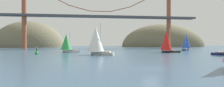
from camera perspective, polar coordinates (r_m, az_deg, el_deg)
The scene contains 9 objects.
ground_plane at distance 28.67m, azimuth 11.67°, elevation -7.39°, with size 360.00×360.00×0.00m, color #385670.
headland_right at distance 176.12m, azimuth 15.22°, elevation -0.90°, with size 75.41×44.00×40.50m, color #6B664C.
headland_left at distance 168.04m, azimuth -23.74°, elevation -0.98°, with size 55.79×44.00×41.94m, color #6B664C.
suspension_bridge at distance 123.36m, azimuth -3.56°, elevation 8.51°, with size 129.14×6.00×44.45m.
sailboat_red_spinnaker at distance 73.69m, azimuth 16.15°, elevation 0.57°, with size 8.08×4.80×9.33m.
sailboat_blue_spinnaker at distance 95.36m, azimuth 21.47°, elevation 0.48°, with size 6.64×6.96×8.83m.
sailboat_green_sail at distance 72.68m, azimuth -13.48°, elevation 0.27°, with size 7.66×5.96×7.64m.
sailboat_white_mainsail at distance 57.74m, azimuth -4.77°, elevation 1.09°, with size 8.90×6.65×9.76m.
channel_buoy at distance 65.73m, azimuth -21.80°, elevation -2.70°, with size 1.10×1.10×2.64m.
Camera 1 is at (-9.60, -26.74, 3.87)m, focal length 30.33 mm.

